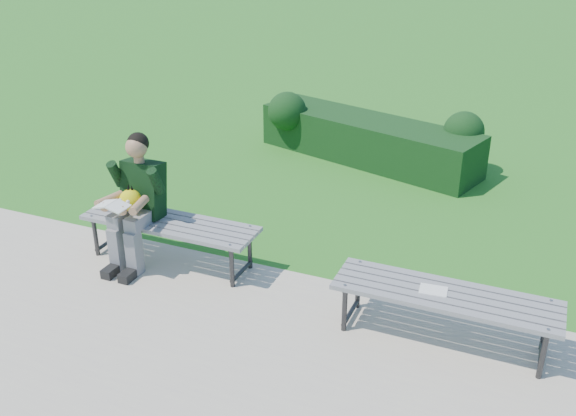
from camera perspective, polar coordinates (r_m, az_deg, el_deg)
The scene contains 7 objects.
ground at distance 6.32m, azimuth 1.13°, elevation -5.97°, with size 80.00×80.00×0.00m.
walkway at distance 5.03m, azimuth -6.61°, elevation -15.34°, with size 30.00×3.50×0.02m.
hedge at distance 9.16m, azimuth 7.07°, elevation 6.35°, with size 3.33×1.73×0.85m.
bench_left at distance 6.43m, azimuth -10.46°, elevation -1.60°, with size 1.80×0.50×0.46m.
bench_right at distance 5.35m, azimuth 13.80°, elevation -7.85°, with size 1.80×0.50×0.46m.
seated_boy at distance 6.40m, azimuth -13.37°, elevation 0.94°, with size 0.56×0.76×1.31m.
paper_sheet at distance 5.33m, azimuth 12.80°, elevation -7.13°, with size 0.23×0.18×0.01m.
Camera 1 is at (2.00, -5.03, 3.26)m, focal length 40.00 mm.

